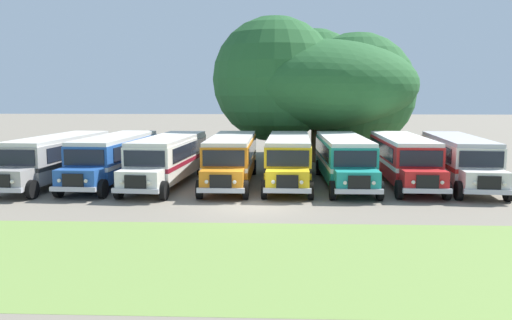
% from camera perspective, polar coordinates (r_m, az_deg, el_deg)
% --- Properties ---
extents(ground_plane, '(220.00, 220.00, 0.00)m').
position_cam_1_polar(ground_plane, '(25.02, -0.47, -5.09)').
color(ground_plane, slate).
extents(foreground_grass_strip, '(80.00, 9.14, 0.01)m').
position_cam_1_polar(foreground_grass_strip, '(17.32, -1.80, -10.80)').
color(foreground_grass_strip, olive).
rests_on(foreground_grass_strip, ground_plane).
extents(parked_bus_slot_0, '(3.49, 10.96, 2.82)m').
position_cam_1_polar(parked_bus_slot_0, '(33.48, -21.19, 0.34)').
color(parked_bus_slot_0, '#9E9993').
rests_on(parked_bus_slot_0, ground_plane).
extents(parked_bus_slot_1, '(3.19, 10.91, 2.82)m').
position_cam_1_polar(parked_bus_slot_1, '(32.59, -15.45, 0.39)').
color(parked_bus_slot_1, '#23519E').
rests_on(parked_bus_slot_1, ground_plane).
extents(parked_bus_slot_2, '(3.40, 10.95, 2.82)m').
position_cam_1_polar(parked_bus_slot_2, '(31.38, -9.71, 0.29)').
color(parked_bus_slot_2, silver).
rests_on(parked_bus_slot_2, ground_plane).
extents(parked_bus_slot_3, '(2.72, 10.85, 2.82)m').
position_cam_1_polar(parked_bus_slot_3, '(31.13, -2.75, 0.33)').
color(parked_bus_slot_3, orange).
rests_on(parked_bus_slot_3, ground_plane).
extents(parked_bus_slot_4, '(2.98, 10.88, 2.82)m').
position_cam_1_polar(parked_bus_slot_4, '(31.10, 3.65, 0.32)').
color(parked_bus_slot_4, yellow).
rests_on(parked_bus_slot_4, ground_plane).
extents(parked_bus_slot_5, '(2.76, 10.85, 2.82)m').
position_cam_1_polar(parked_bus_slot_5, '(31.28, 9.70, 0.27)').
color(parked_bus_slot_5, teal).
rests_on(parked_bus_slot_5, ground_plane).
extents(parked_bus_slot_6, '(2.93, 10.87, 2.82)m').
position_cam_1_polar(parked_bus_slot_6, '(32.23, 16.01, 0.29)').
color(parked_bus_slot_6, red).
rests_on(parked_bus_slot_6, ground_plane).
extents(parked_bus_slot_7, '(3.42, 10.95, 2.82)m').
position_cam_1_polar(parked_bus_slot_7, '(32.98, 21.57, 0.22)').
color(parked_bus_slot_7, silver).
rests_on(parked_bus_slot_7, ground_plane).
extents(broad_shade_tree, '(16.05, 15.91, 11.23)m').
position_cam_1_polar(broad_shade_tree, '(41.70, 6.73, 8.38)').
color(broad_shade_tree, brown).
rests_on(broad_shade_tree, ground_plane).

